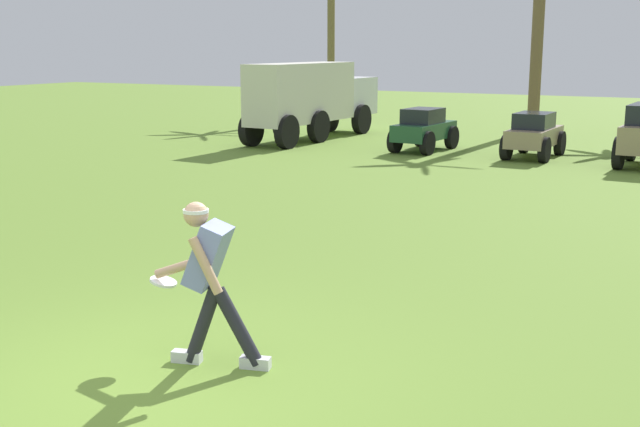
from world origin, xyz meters
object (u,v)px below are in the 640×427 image
object	(u,v)px
parked_car_slot_a	(424,129)
box_truck	(312,97)
frisbee_thrower	(209,275)
palm_tree_far_left	(331,9)
parked_car_slot_b	(534,134)
palm_tree_left_of_centre	(539,4)
frisbee_in_flight	(163,282)

from	to	relation	value
parked_car_slot_a	box_truck	world-z (taller)	box_truck
frisbee_thrower	palm_tree_far_left	size ratio (longest dim) A/B	0.23
parked_car_slot_a	parked_car_slot_b	size ratio (longest dim) A/B	1.02
palm_tree_far_left	palm_tree_left_of_centre	distance (m)	8.27
parked_car_slot_a	parked_car_slot_b	distance (m)	2.83
frisbee_in_flight	box_truck	bearing A→B (deg)	113.89
frisbee_thrower	box_truck	xyz separation A→B (m)	(-7.25, 15.20, 0.43)
frisbee_in_flight	parked_car_slot_a	size ratio (longest dim) A/B	0.13
palm_tree_far_left	palm_tree_left_of_centre	xyz separation A→B (m)	(8.09, -1.72, -0.05)
parked_car_slot_a	parked_car_slot_b	world-z (taller)	same
parked_car_slot_b	palm_tree_left_of_centre	world-z (taller)	palm_tree_left_of_centre
frisbee_thrower	frisbee_in_flight	world-z (taller)	frisbee_thrower
parked_car_slot_b	palm_tree_left_of_centre	bearing A→B (deg)	103.46
frisbee_in_flight	palm_tree_left_of_centre	size ratio (longest dim) A/B	0.04
box_truck	palm_tree_far_left	bearing A→B (deg)	112.81
palm_tree_far_left	frisbee_thrower	bearing A→B (deg)	-65.34
frisbee_thrower	palm_tree_far_left	distance (m)	24.60
frisbee_thrower	palm_tree_left_of_centre	xyz separation A→B (m)	(-2.08, 20.44, 3.14)
palm_tree_far_left	palm_tree_left_of_centre	bearing A→B (deg)	-12.00
parked_car_slot_b	frisbee_in_flight	bearing A→B (deg)	-89.72
palm_tree_far_left	parked_car_slot_a	bearing A→B (deg)	-49.50
parked_car_slot_b	box_truck	xyz separation A→B (m)	(-6.64, 0.90, 0.67)
frisbee_in_flight	palm_tree_left_of_centre	world-z (taller)	palm_tree_left_of_centre
parked_car_slot_a	palm_tree_far_left	world-z (taller)	palm_tree_far_left
box_truck	palm_tree_left_of_centre	distance (m)	7.84
frisbee_thrower	palm_tree_far_left	xyz separation A→B (m)	(-10.18, 22.16, 3.19)
parked_car_slot_a	palm_tree_left_of_centre	world-z (taller)	palm_tree_left_of_centre
frisbee_in_flight	parked_car_slot_b	distance (m)	14.24
frisbee_in_flight	box_truck	xyz separation A→B (m)	(-6.71, 15.14, 0.58)
parked_car_slot_a	palm_tree_left_of_centre	size ratio (longest dim) A/B	0.32
frisbee_thrower	palm_tree_left_of_centre	size ratio (longest dim) A/B	0.20
palm_tree_far_left	frisbee_in_flight	bearing A→B (deg)	-66.45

